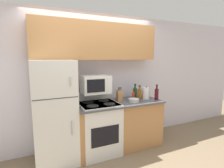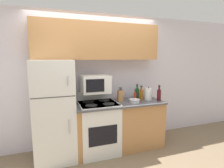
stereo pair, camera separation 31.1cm
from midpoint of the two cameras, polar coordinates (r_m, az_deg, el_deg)
The scene contains 14 objects.
ground_plane at distance 3.24m, azimuth -3.78°, elevation -23.38°, with size 12.00×12.00×0.00m, color #7F6B51.
wall_back at distance 3.46m, azimuth -8.29°, elevation 1.21°, with size 8.00×0.05×2.55m.
lower_cabinets at distance 3.40m, azimuth -0.55°, elevation -13.22°, with size 1.65×0.66×0.90m.
refrigerator at distance 3.05m, azimuth -21.17°, elevation -8.69°, with size 0.65×0.71×1.68m.
upper_cabinets at distance 3.27m, azimuth -7.60°, elevation 13.64°, with size 2.30×0.33×0.66m.
stove at distance 3.25m, azimuth -7.20°, elevation -13.88°, with size 0.68×0.64×1.08m.
microwave at distance 3.15m, azimuth -8.32°, elevation -0.09°, with size 0.50×0.37×0.32m.
knife_block at distance 3.29m, azimuth -0.25°, elevation -3.82°, with size 0.09×0.09×0.27m.
bowl at distance 3.26m, azimuth 4.47°, elevation -5.31°, with size 0.20×0.20×0.06m.
bottle_wine_red at distance 3.49m, azimuth 11.91°, elevation -3.13°, with size 0.08×0.08×0.30m.
bottle_whiskey at distance 3.46m, azimuth 6.44°, elevation -3.23°, with size 0.08×0.08×0.28m.
bottle_hot_sauce at distance 3.44m, azimuth 4.43°, elevation -3.80°, with size 0.05×0.05×0.20m.
bottle_wine_green at distance 3.51m, azimuth 5.04°, elevation -2.89°, with size 0.08×0.08×0.30m.
kettle at distance 3.52m, azimuth 8.56°, elevation -2.99°, with size 0.16×0.16×0.25m.
Camera 1 is at (-1.12, -2.51, 1.71)m, focal length 28.00 mm.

